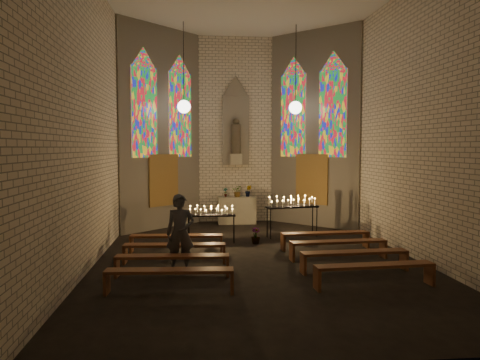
% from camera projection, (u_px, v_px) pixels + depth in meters
% --- Properties ---
extents(floor, '(12.00, 12.00, 0.00)m').
position_uv_depth(floor, '(256.00, 258.00, 12.06)').
color(floor, black).
rests_on(floor, ground).
extents(room, '(8.22, 12.43, 7.00)m').
position_uv_depth(room, '(243.00, 120.00, 15.14)').
color(room, beige).
rests_on(room, ground).
extents(altar, '(1.40, 0.60, 1.00)m').
position_uv_depth(altar, '(237.00, 210.00, 17.43)').
color(altar, '#B1AA91').
rests_on(altar, ground).
extents(flower_vase_left, '(0.21, 0.18, 0.34)m').
position_uv_depth(flower_vase_left, '(225.00, 192.00, 17.43)').
color(flower_vase_left, '#4C723F').
rests_on(flower_vase_left, altar).
extents(flower_vase_center, '(0.48, 0.45, 0.43)m').
position_uv_depth(flower_vase_center, '(238.00, 191.00, 17.33)').
color(flower_vase_center, '#4C723F').
rests_on(flower_vase_center, altar).
extents(flower_vase_right, '(0.28, 0.24, 0.43)m').
position_uv_depth(flower_vase_right, '(248.00, 191.00, 17.46)').
color(flower_vase_right, '#4C723F').
rests_on(flower_vase_right, altar).
extents(aisle_flower_pot, '(0.34, 0.34, 0.48)m').
position_uv_depth(aisle_flower_pot, '(256.00, 236.00, 13.77)').
color(aisle_flower_pot, '#4C723F').
rests_on(aisle_flower_pot, ground).
extents(votive_stand_left, '(1.44, 0.40, 1.05)m').
position_uv_depth(votive_stand_left, '(211.00, 213.00, 13.88)').
color(votive_stand_left, black).
rests_on(votive_stand_left, ground).
extents(votive_stand_right, '(1.71, 0.69, 1.22)m').
position_uv_depth(votive_stand_right, '(292.00, 204.00, 14.77)').
color(votive_stand_right, black).
rests_on(votive_stand_right, ground).
extents(pew_left_0, '(2.50, 0.50, 0.48)m').
position_uv_depth(pew_left_0, '(176.00, 238.00, 12.65)').
color(pew_left_0, brown).
rests_on(pew_left_0, ground).
extents(pew_right_0, '(2.50, 0.50, 0.48)m').
position_uv_depth(pew_right_0, '(325.00, 235.00, 13.05)').
color(pew_right_0, brown).
rests_on(pew_right_0, ground).
extents(pew_left_1, '(2.50, 0.50, 0.48)m').
position_uv_depth(pew_left_1, '(175.00, 247.00, 11.46)').
color(pew_left_1, brown).
rests_on(pew_left_1, ground).
extents(pew_right_1, '(2.50, 0.50, 0.48)m').
position_uv_depth(pew_right_1, '(338.00, 244.00, 11.86)').
color(pew_right_1, brown).
rests_on(pew_right_1, ground).
extents(pew_left_2, '(2.50, 0.50, 0.48)m').
position_uv_depth(pew_left_2, '(172.00, 259.00, 10.27)').
color(pew_left_2, brown).
rests_on(pew_left_2, ground).
extents(pew_right_2, '(2.50, 0.50, 0.48)m').
position_uv_depth(pew_right_2, '(355.00, 255.00, 10.67)').
color(pew_right_2, brown).
rests_on(pew_right_2, ground).
extents(pew_left_3, '(2.50, 0.50, 0.48)m').
position_uv_depth(pew_left_3, '(170.00, 274.00, 9.07)').
color(pew_left_3, brown).
rests_on(pew_left_3, ground).
extents(pew_right_3, '(2.50, 0.50, 0.48)m').
position_uv_depth(pew_right_3, '(375.00, 268.00, 9.48)').
color(pew_right_3, brown).
rests_on(pew_right_3, ground).
extents(visitor, '(0.67, 0.46, 1.78)m').
position_uv_depth(visitor, '(180.00, 233.00, 10.64)').
color(visitor, '#45464E').
rests_on(visitor, ground).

